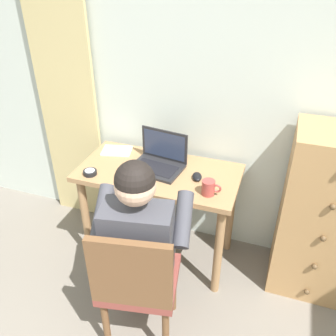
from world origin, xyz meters
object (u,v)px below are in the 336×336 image
at_px(dresser, 322,216).
at_px(coffee_mug, 209,188).
at_px(person_seated, 143,233).
at_px(desk, 159,187).
at_px(computer_mouse, 197,176).
at_px(desk_clock, 90,172).
at_px(chair, 137,281).
at_px(laptop, 159,160).
at_px(notebook_pad, 117,151).

relative_size(dresser, coffee_mug, 9.67).
bearing_deg(coffee_mug, person_seated, -126.10).
bearing_deg(desk, dresser, 4.28).
height_order(computer_mouse, desk_clock, computer_mouse).
xyz_separation_m(chair, person_seated, (-0.03, 0.18, 0.18)).
height_order(desk, laptop, laptop).
relative_size(chair, person_seated, 0.73).
bearing_deg(computer_mouse, dresser, -11.99).
bearing_deg(computer_mouse, desk, 159.51).
bearing_deg(desk_clock, computer_mouse, 14.79).
bearing_deg(laptop, desk, -72.25).
distance_m(computer_mouse, coffee_mug, 0.18).
height_order(laptop, notebook_pad, laptop).
bearing_deg(notebook_pad, coffee_mug, -34.83).
bearing_deg(notebook_pad, computer_mouse, -26.95).
relative_size(laptop, computer_mouse, 3.71).
relative_size(person_seated, coffee_mug, 9.98).
bearing_deg(computer_mouse, person_seated, -125.79).
xyz_separation_m(desk_clock, notebook_pad, (0.03, 0.34, -0.01)).
height_order(laptop, coffee_mug, laptop).
height_order(dresser, notebook_pad, dresser).
distance_m(laptop, computer_mouse, 0.29).
distance_m(chair, coffee_mug, 0.68).
distance_m(dresser, computer_mouse, 0.83).
bearing_deg(laptop, desk_clock, -148.88).
distance_m(computer_mouse, desk_clock, 0.70).
height_order(desk_clock, notebook_pad, desk_clock).
xyz_separation_m(dresser, laptop, (-1.08, -0.03, 0.22)).
bearing_deg(desk, chair, -79.52).
xyz_separation_m(chair, computer_mouse, (0.13, 0.70, 0.27)).
bearing_deg(computer_mouse, chair, -119.13).
relative_size(dresser, desk_clock, 12.90).
distance_m(person_seated, computer_mouse, 0.55).
bearing_deg(desk, laptop, 107.75).
bearing_deg(laptop, chair, -79.02).
xyz_separation_m(dresser, desk_clock, (-1.48, -0.27, 0.18)).
xyz_separation_m(person_seated, coffee_mug, (0.27, 0.38, 0.12)).
bearing_deg(desk, person_seated, -79.17).
relative_size(person_seated, laptop, 3.23).
bearing_deg(desk_clock, dresser, 10.28).
bearing_deg(coffee_mug, computer_mouse, 128.32).
relative_size(desk_clock, notebook_pad, 0.43).
distance_m(laptop, desk_clock, 0.46).
relative_size(desk, chair, 1.22).
height_order(desk, desk_clock, desk_clock).
bearing_deg(person_seated, dresser, 32.22).
distance_m(dresser, desk_clock, 1.51).
distance_m(desk_clock, coffee_mug, 0.79).
xyz_separation_m(desk, computer_mouse, (0.26, -0.01, 0.15)).
distance_m(desk, laptop, 0.19).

